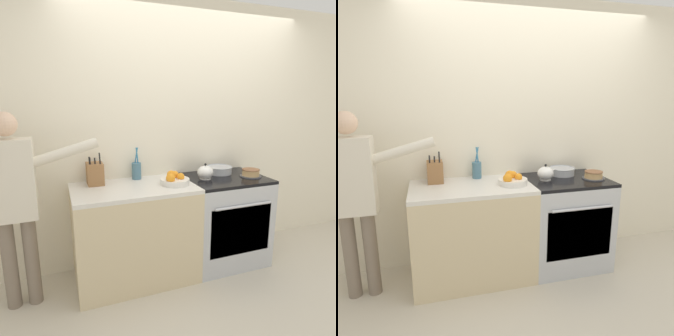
# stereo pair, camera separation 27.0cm
# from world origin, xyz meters

# --- Properties ---
(ground_plane) EXTENTS (16.00, 16.00, 0.00)m
(ground_plane) POSITION_xyz_m (0.00, 0.00, 0.00)
(ground_plane) COLOR beige
(wall_back) EXTENTS (8.00, 0.04, 2.60)m
(wall_back) POSITION_xyz_m (0.00, 0.67, 1.30)
(wall_back) COLOR silver
(wall_back) RESTS_ON ground_plane
(counter_cabinet) EXTENTS (1.09, 0.65, 0.89)m
(counter_cabinet) POSITION_xyz_m (-0.66, 0.32, 0.45)
(counter_cabinet) COLOR beige
(counter_cabinet) RESTS_ON ground_plane
(stove_range) EXTENTS (0.79, 0.68, 0.89)m
(stove_range) POSITION_xyz_m (0.27, 0.32, 0.45)
(stove_range) COLOR #B7BABF
(stove_range) RESTS_ON ground_plane
(layer_cake) EXTENTS (0.21, 0.21, 0.07)m
(layer_cake) POSITION_xyz_m (0.52, 0.25, 0.93)
(layer_cake) COLOR #4C4C51
(layer_cake) RESTS_ON stove_range
(tea_kettle) EXTENTS (0.19, 0.15, 0.16)m
(tea_kettle) POSITION_xyz_m (0.05, 0.33, 0.96)
(tea_kettle) COLOR white
(tea_kettle) RESTS_ON stove_range
(mixing_bowl) EXTENTS (0.27, 0.27, 0.08)m
(mixing_bowl) POSITION_xyz_m (0.29, 0.47, 0.93)
(mixing_bowl) COLOR #B7BABF
(mixing_bowl) RESTS_ON stove_range
(knife_block) EXTENTS (0.14, 0.17, 0.30)m
(knife_block) POSITION_xyz_m (-0.97, 0.52, 1.00)
(knife_block) COLOR olive
(knife_block) RESTS_ON counter_cabinet
(utensil_crock) EXTENTS (0.09, 0.09, 0.31)m
(utensil_crock) POSITION_xyz_m (-0.57, 0.56, 0.98)
(utensil_crock) COLOR #477084
(utensil_crock) RESTS_ON counter_cabinet
(fruit_bowl) EXTENTS (0.27, 0.27, 0.12)m
(fruit_bowl) POSITION_xyz_m (-0.30, 0.27, 0.94)
(fruit_bowl) COLOR silver
(fruit_bowl) RESTS_ON counter_cabinet
(person_baker) EXTENTS (0.91, 0.20, 1.57)m
(person_baker) POSITION_xyz_m (-1.61, 0.27, 0.93)
(person_baker) COLOR #7A6B5B
(person_baker) RESTS_ON ground_plane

